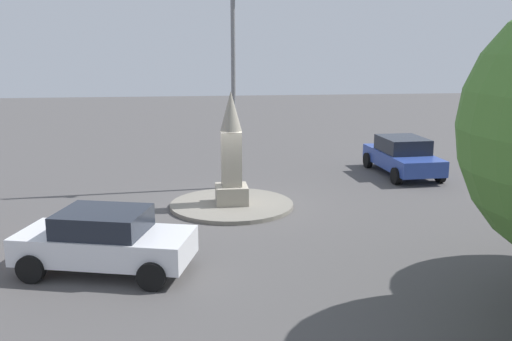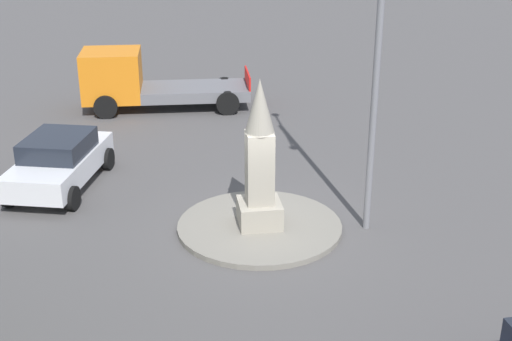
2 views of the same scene
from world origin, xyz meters
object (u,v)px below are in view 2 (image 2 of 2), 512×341
Objects in this scene: monument at (260,163)px; car_white_far_side at (59,161)px; streetlamp at (381,5)px; truck_orange_parked_left at (140,81)px.

car_white_far_side is (-3.33, -5.03, -0.95)m from monument.
streetlamp is 9.58m from car_white_far_side.
truck_orange_parked_left is (-10.62, -5.50, -4.28)m from streetlamp.
monument is 6.10m from car_white_far_side.
streetlamp is 1.45× the size of truck_orange_parked_left.
truck_orange_parked_left is (-10.32, -2.92, -0.65)m from monument.
streetlamp reaches higher than monument.
monument is 0.84× the size of car_white_far_side.
monument reaches higher than truck_orange_parked_left.
car_white_far_side is at bearing -123.51° from monument.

